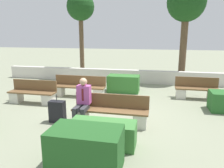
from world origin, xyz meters
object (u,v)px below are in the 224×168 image
at_px(bench_front, 110,113).
at_px(bench_back, 33,95).
at_px(suitcase, 57,112).
at_px(bench_right_side, 79,89).
at_px(person_seated_man, 83,99).
at_px(tree_center_left, 186,5).
at_px(bench_left_side, 197,91).
at_px(tree_leftmost, 81,9).

xyz_separation_m(bench_front, bench_back, (-3.28, 1.31, -0.02)).
bearing_deg(suitcase, bench_front, 6.73).
bearing_deg(bench_right_side, suitcase, -85.48).
height_order(person_seated_man, tree_center_left, tree_center_left).
bearing_deg(bench_right_side, bench_front, -55.41).
bearing_deg(suitcase, person_seated_man, 3.01).
distance_m(bench_left_side, tree_leftmost, 7.69).
relative_size(bench_right_side, person_seated_man, 1.64).
height_order(bench_right_side, person_seated_man, person_seated_man).
bearing_deg(bench_front, tree_leftmost, 115.91).
distance_m(person_seated_man, suitcase, 0.89).
relative_size(bench_back, suitcase, 2.12).
height_order(tree_leftmost, tree_center_left, tree_center_left).
bearing_deg(bench_right_side, bench_left_side, 5.69).
bearing_deg(tree_center_left, suitcase, -121.64).
bearing_deg(bench_left_side, bench_front, -134.23).
bearing_deg(bench_back, suitcase, -49.41).
bearing_deg(tree_leftmost, bench_left_side, -28.84).
relative_size(bench_front, tree_leftmost, 0.46).
bearing_deg(bench_back, bench_front, -30.32).
xyz_separation_m(bench_right_side, tree_center_left, (4.41, 3.96, 3.63)).
relative_size(bench_left_side, suitcase, 1.98).
relative_size(bench_back, tree_center_left, 0.35).
height_order(bench_left_side, bench_back, same).
height_order(bench_right_side, tree_center_left, tree_center_left).
height_order(bench_back, person_seated_man, person_seated_man).
bearing_deg(bench_right_side, tree_leftmost, 105.14).
relative_size(bench_right_side, bench_back, 1.23).
xyz_separation_m(bench_left_side, bench_back, (-6.11, -1.86, 0.01)).
height_order(bench_right_side, suitcase, same).
distance_m(person_seated_man, tree_center_left, 8.05).
relative_size(suitcase, tree_leftmost, 0.18).
relative_size(person_seated_man, tree_center_left, 0.26).
bearing_deg(bench_left_side, suitcase, -145.03).
height_order(suitcase, tree_center_left, tree_center_left).
distance_m(bench_back, tree_center_left, 8.57).
xyz_separation_m(bench_left_side, tree_center_left, (-0.30, 3.29, 3.65)).
distance_m(tree_leftmost, tree_center_left, 5.67).
relative_size(bench_right_side, suitcase, 2.60).
bearing_deg(tree_center_left, bench_right_side, -138.10).
height_order(bench_front, tree_center_left, tree_center_left).
bearing_deg(bench_right_side, bench_back, -142.15).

